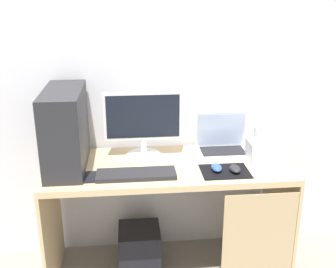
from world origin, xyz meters
name	(u,v)px	position (x,y,z in m)	size (l,w,h in m)	color
wall_back	(163,52)	(0.00, 0.32, 1.30)	(4.00, 0.05, 2.60)	silver
desk	(171,188)	(0.02, -0.01, 0.57)	(1.37, 0.57, 0.72)	tan
pc_tower	(65,129)	(-0.56, 0.02, 0.94)	(0.20, 0.49, 0.44)	#232326
monitor	(143,124)	(-0.13, 0.13, 0.92)	(0.45, 0.20, 0.39)	white
laptop	(222,144)	(0.35, 0.15, 0.77)	(0.30, 0.24, 0.24)	silver
speaker	(260,138)	(0.59, 0.17, 0.79)	(0.08, 0.08, 0.15)	white
projector	(265,150)	(0.57, 0.01, 0.78)	(0.20, 0.14, 0.11)	silver
keyboard	(136,174)	(-0.18, -0.15, 0.73)	(0.42, 0.14, 0.02)	#232326
mousepad	(225,171)	(0.30, -0.14, 0.72)	(0.26, 0.20, 0.01)	black
mouse_left	(217,168)	(0.25, -0.13, 0.74)	(0.06, 0.10, 0.03)	#2D51B2
mouse_right	(235,169)	(0.35, -0.15, 0.74)	(0.06, 0.10, 0.03)	#232326
cell_phone	(91,177)	(-0.42, -0.14, 0.73)	(0.07, 0.13, 0.01)	black
subwoofer	(140,247)	(-0.17, 0.08, 0.13)	(0.26, 0.26, 0.26)	black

